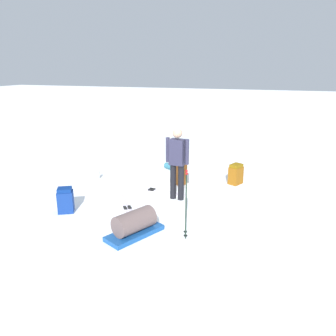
% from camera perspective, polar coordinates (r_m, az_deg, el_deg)
% --- Properties ---
extents(ground_plane, '(80.00, 80.00, 0.00)m').
position_cam_1_polar(ground_plane, '(8.20, 0.00, -4.68)').
color(ground_plane, white).
extents(skier_standing, '(0.25, 0.57, 1.70)m').
position_cam_1_polar(skier_standing, '(7.68, 1.58, 1.33)').
color(skier_standing, black).
rests_on(skier_standing, ground_plane).
extents(ski_pair_near, '(0.31, 1.83, 0.05)m').
position_cam_1_polar(ski_pair_near, '(8.50, -2.81, -3.81)').
color(ski_pair_near, silver).
rests_on(ski_pair_near, ground_plane).
extents(ski_pair_far, '(1.46, 1.17, 0.05)m').
position_cam_1_polar(ski_pair_far, '(7.50, -6.96, -6.85)').
color(ski_pair_far, silver).
rests_on(ski_pair_far, ground_plane).
extents(backpack_large_dark, '(0.40, 0.40, 0.72)m').
position_cam_1_polar(backpack_large_dark, '(8.89, 2.02, -0.52)').
color(backpack_large_dark, '#924E1C').
rests_on(backpack_large_dark, ground_plane).
extents(backpack_bright, '(0.44, 0.39, 0.55)m').
position_cam_1_polar(backpack_bright, '(9.09, 11.50, -1.05)').
color(backpack_bright, '#8A5011').
rests_on(backpack_bright, ground_plane).
extents(backpack_small_spare, '(0.40, 0.42, 0.55)m').
position_cam_1_polar(backpack_small_spare, '(7.53, -17.11, -5.29)').
color(backpack_small_spare, navy).
rests_on(backpack_small_spare, ground_plane).
extents(ski_poles_planted_near, '(0.21, 0.11, 1.28)m').
position_cam_1_polar(ski_poles_planted_near, '(6.03, 3.10, -5.64)').
color(ski_poles_planted_near, black).
rests_on(ski_poles_planted_near, ground_plane).
extents(gear_sled, '(1.21, 0.90, 0.49)m').
position_cam_1_polar(gear_sled, '(6.30, -5.76, -9.54)').
color(gear_sled, '#184C94').
rests_on(gear_sled, ground_plane).
extents(sleeping_mat_rolled, '(0.44, 0.56, 0.18)m').
position_cam_1_polar(sleeping_mat_rolled, '(10.14, 0.66, 0.14)').
color(sleeping_mat_rolled, teal).
rests_on(sleeping_mat_rolled, ground_plane).
extents(thermos_bottle, '(0.07, 0.07, 0.26)m').
position_cam_1_polar(thermos_bottle, '(9.53, -11.80, -1.09)').
color(thermos_bottle, '#B7B6BB').
rests_on(thermos_bottle, ground_plane).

